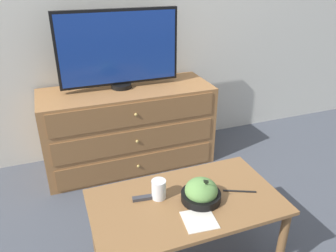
# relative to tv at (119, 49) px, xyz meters

# --- Properties ---
(ground_plane) EXTENTS (12.00, 12.00, 0.00)m
(ground_plane) POSITION_rel_tv_xyz_m (0.08, 0.24, -0.96)
(ground_plane) COLOR #474C56
(dresser) EXTENTS (1.34, 0.52, 0.66)m
(dresser) POSITION_rel_tv_xyz_m (0.03, -0.04, -0.63)
(dresser) COLOR #9E6B3D
(dresser) RESTS_ON ground_plane
(tv) EXTENTS (0.91, 0.16, 0.59)m
(tv) POSITION_rel_tv_xyz_m (0.00, 0.00, 0.00)
(tv) COLOR black
(tv) RESTS_ON dresser
(coffee_table) EXTENTS (0.96, 0.54, 0.44)m
(coffee_table) POSITION_rel_tv_xyz_m (0.04, -1.19, -0.58)
(coffee_table) COLOR olive
(coffee_table) RESTS_ON ground_plane
(takeout_bowl) EXTENTS (0.20, 0.20, 0.16)m
(takeout_bowl) POSITION_rel_tv_xyz_m (0.11, -1.21, -0.47)
(takeout_bowl) COLOR black
(takeout_bowl) RESTS_ON coffee_table
(drink_cup) EXTENTS (0.07, 0.07, 0.10)m
(drink_cup) POSITION_rel_tv_xyz_m (-0.08, -1.12, -0.47)
(drink_cup) COLOR beige
(drink_cup) RESTS_ON coffee_table
(napkin) EXTENTS (0.17, 0.17, 0.00)m
(napkin) POSITION_rel_tv_xyz_m (0.04, -1.34, -0.51)
(napkin) COLOR silver
(napkin) RESTS_ON coffee_table
(knife) EXTENTS (0.16, 0.08, 0.01)m
(knife) POSITION_rel_tv_xyz_m (0.33, -1.22, -0.51)
(knife) COLOR black
(knife) RESTS_ON coffee_table
(remote_control) EXTENTS (0.17, 0.05, 0.02)m
(remote_control) POSITION_rel_tv_xyz_m (-0.13, -1.11, -0.51)
(remote_control) COLOR #38383D
(remote_control) RESTS_ON coffee_table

